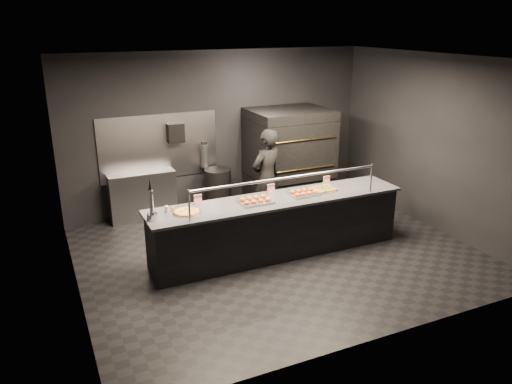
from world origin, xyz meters
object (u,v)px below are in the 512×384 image
pizza_oven (289,158)px  fire_extinguisher (205,156)px  slider_tray_b (304,193)px  service_counter (278,226)px  worker (267,178)px  towel_dispenser (176,133)px  trash_bin (218,190)px  slider_tray_a (255,200)px  beer_tap (152,208)px  round_pizza (187,212)px  prep_shelf (143,196)px  square_pizza (324,189)px

pizza_oven → fire_extinguisher: size_ratio=3.78×
pizza_oven → slider_tray_b: pizza_oven is taller
service_counter → fire_extinguisher: bearing=98.3°
worker → towel_dispenser: bearing=-61.8°
trash_bin → service_counter: bearing=-84.6°
fire_extinguisher → slider_tray_b: size_ratio=1.05×
trash_bin → fire_extinguisher: bearing=118.0°
slider_tray_a → worker: size_ratio=0.29×
trash_bin → slider_tray_a: bearing=-95.1°
service_counter → worker: (0.36, 1.16, 0.41)m
worker → service_counter: bearing=55.1°
towel_dispenser → trash_bin: bearing=-21.2°
towel_dispenser → worker: bearing=-44.3°
beer_tap → trash_bin: (1.75, 2.16, -0.67)m
towel_dispenser → round_pizza: (-0.55, -2.38, -0.61)m
prep_shelf → round_pizza: bearing=-86.3°
beer_tap → worker: bearing=27.4°
slider_tray_b → service_counter: bearing=-179.6°
pizza_oven → towel_dispenser: size_ratio=5.46×
service_counter → square_pizza: service_counter is taller
slider_tray_a → worker: bearing=57.1°
service_counter → prep_shelf: 2.82m
square_pizza → round_pizza: bearing=-178.8°
service_counter → worker: worker is taller
fire_extinguisher → worker: (0.71, -1.24, -0.19)m
slider_tray_a → slider_tray_b: slider_tray_a is taller
beer_tap → worker: size_ratio=0.34×
slider_tray_a → square_pizza: size_ratio=1.17×
prep_shelf → square_pizza: (2.45, -2.26, 0.49)m
beer_tap → trash_bin: bearing=51.0°
towel_dispenser → slider_tray_a: 2.52m
prep_shelf → round_pizza: (0.15, -2.31, 0.49)m
slider_tray_a → round_pizza: bearing=179.4°
round_pizza → worker: bearing=32.4°
prep_shelf → round_pizza: round_pizza is taller
pizza_oven → fire_extinguisher: bearing=162.1°
service_counter → slider_tray_b: 0.66m
slider_tray_b → trash_bin: 2.28m
pizza_oven → beer_tap: pizza_oven is taller
pizza_oven → square_pizza: (-0.35, -1.84, -0.03)m
beer_tap → slider_tray_b: size_ratio=1.23×
pizza_oven → slider_tray_b: size_ratio=3.98×
slider_tray_b → square_pizza: bearing=7.8°
towel_dispenser → beer_tap: size_ratio=0.59×
prep_shelf → slider_tray_a: 2.67m
prep_shelf → slider_tray_a: size_ratio=2.40×
service_counter → towel_dispenser: towel_dispenser is taller
fire_extinguisher → slider_tray_b: fire_extinguisher is taller
pizza_oven → prep_shelf: 2.88m
prep_shelf → fire_extinguisher: fire_extinguisher is taller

